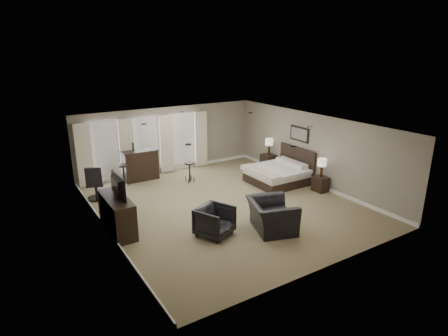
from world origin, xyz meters
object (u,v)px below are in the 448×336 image
nightstand_far (268,162)px  desk_chair (95,182)px  lamp_far (269,147)px  bar_stool_right (190,172)px  armchair_near (272,210)px  bar_counter (140,165)px  bed (274,168)px  lamp_near (322,168)px  nightstand_near (320,184)px  armchair_far (215,220)px  bar_stool_left (124,175)px  tv (115,195)px  dresser (117,214)px

nightstand_far → desk_chair: bearing=175.7°
lamp_far → bar_stool_right: 3.51m
armchair_near → bar_counter: 6.14m
bed → lamp_near: 1.72m
nightstand_near → armchair_far: armchair_far is taller
nightstand_far → bar_stool_left: bearing=166.9°
lamp_far → bar_counter: lamp_far is taller
bar_counter → lamp_near: bearing=-42.9°
tv → desk_chair: bearing=-2.0°
nightstand_near → desk_chair: size_ratio=0.45×
bar_stool_left → desk_chair: 1.44m
armchair_near → bar_counter: size_ratio=0.99×
armchair_near → bar_stool_left: size_ratio=1.67×
bed → nightstand_far: bed is taller
lamp_near → lamp_far: (0.00, 2.90, 0.12)m
lamp_far → tv: lamp_far is taller
nightstand_far → bar_stool_left: size_ratio=0.81×
lamp_near → lamp_far: 2.90m
lamp_far → tv: size_ratio=0.63×
bed → armchair_near: bearing=-130.4°
armchair_far → bar_stool_right: size_ratio=1.16×
tv → bar_stool_left: tv is taller
bed → bar_stool_left: size_ratio=2.47×
tv → dresser: bearing=-180.0°
nightstand_far → lamp_far: size_ratio=0.96×
nightstand_near → lamp_near: (0.00, 0.00, 0.59)m
tv → lamp_near: bearing=-96.2°
armchair_near → bed: bearing=-21.9°
armchair_far → bar_stool_right: 4.33m
nightstand_near → bar_stool_right: (-3.44, 3.28, 0.11)m
nightstand_far → lamp_near: bearing=-90.0°
nightstand_far → dresser: dresser is taller
nightstand_far → armchair_far: armchair_far is taller
nightstand_near → tv: 7.01m
tv → bar_stool_right: size_ratio=1.40×
bed → bar_counter: size_ratio=1.47×
lamp_far → bar_stool_left: size_ratio=0.85×
nightstand_far → lamp_far: (0.00, 0.00, 0.66)m
bar_stool_right → bar_counter: bearing=139.0°
nightstand_far → armchair_near: bearing=-127.6°
armchair_far → desk_chair: bearing=90.2°
lamp_far → armchair_near: (-3.31, -4.30, -0.40)m
nightstand_far → lamp_near: (0.00, -2.90, 0.54)m
bar_stool_right → lamp_far: bearing=-6.2°
dresser → lamp_near: bearing=-6.2°
dresser → tv: tv is taller
nightstand_far → bar_stool_left: 5.79m
lamp_near → lamp_far: size_ratio=0.97×
desk_chair → bar_counter: bearing=-130.0°
lamp_far → armchair_near: 5.44m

